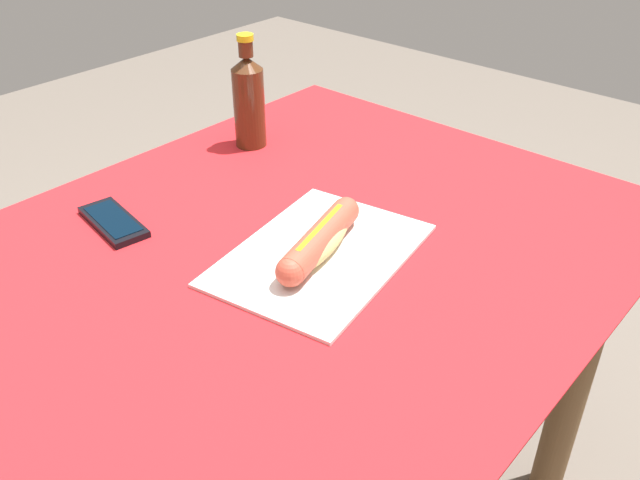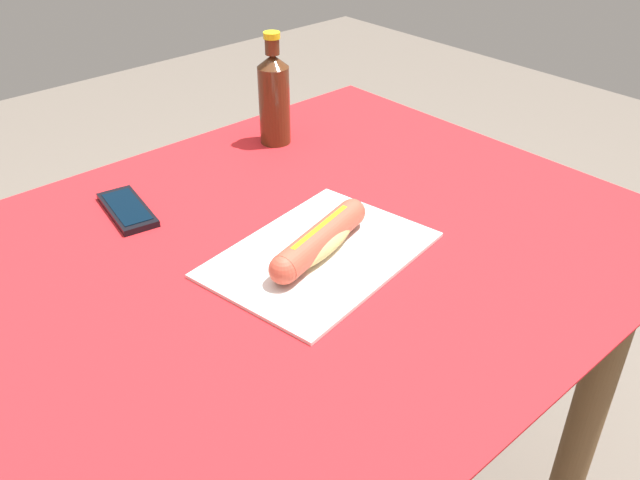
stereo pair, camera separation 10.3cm
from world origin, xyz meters
TOP-DOWN VIEW (x-y plane):
  - dining_table at (0.00, 0.00)m, footprint 1.13×0.92m
  - paper_wrapper at (-0.00, -0.05)m, footprint 0.37×0.29m
  - hot_dog at (-0.00, -0.05)m, footprint 0.23×0.10m
  - cell_phone at (-0.16, 0.27)m, footprint 0.09×0.16m
  - soda_bottle at (0.21, 0.33)m, footprint 0.06×0.06m

SIDE VIEW (x-z plane):
  - dining_table at x=0.00m, z-range 0.24..0.98m
  - paper_wrapper at x=0.00m, z-range 0.74..0.75m
  - cell_phone at x=-0.16m, z-range 0.74..0.75m
  - hot_dog at x=0.00m, z-range 0.75..0.80m
  - soda_bottle at x=0.21m, z-range 0.73..0.95m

